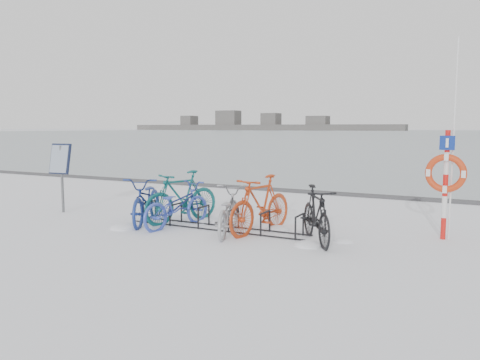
{
  "coord_description": "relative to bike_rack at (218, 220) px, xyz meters",
  "views": [
    {
      "loc": [
        4.79,
        -8.42,
        2.14
      ],
      "look_at": [
        0.21,
        0.6,
        0.98
      ],
      "focal_mm": 35.0,
      "sensor_mm": 36.0,
      "label": 1
    }
  ],
  "objects": [
    {
      "name": "bike_0",
      "position": [
        -1.76,
        -0.13,
        0.36
      ],
      "size": [
        1.48,
        2.18,
        1.08
      ],
      "primitive_type": "imported",
      "rotation": [
        0.0,
        0.0,
        0.41
      ],
      "color": "navy",
      "rests_on": "ground"
    },
    {
      "name": "snow_drifts",
      "position": [
        0.29,
        -0.22,
        -0.18
      ],
      "size": [
        4.93,
        1.89,
        0.2
      ],
      "color": "white",
      "rests_on": "ground"
    },
    {
      "name": "bike_5",
      "position": [
        2.18,
        -0.15,
        0.36
      ],
      "size": [
        1.4,
        1.79,
        1.08
      ],
      "primitive_type": "imported",
      "rotation": [
        0.0,
        0.0,
        0.57
      ],
      "color": "black",
      "rests_on": "ground"
    },
    {
      "name": "quay_edge",
      "position": [
        0.0,
        5.9,
        -0.13
      ],
      "size": [
        400.0,
        0.25,
        0.1
      ],
      "primitive_type": "cube",
      "color": "#3F3F42",
      "rests_on": "ground"
    },
    {
      "name": "bike_4",
      "position": [
        0.92,
        0.12,
        0.42
      ],
      "size": [
        0.97,
        2.07,
        1.2
      ],
      "primitive_type": "imported",
      "rotation": [
        0.0,
        0.0,
        -0.21
      ],
      "color": "#B73A15",
      "rests_on": "ground"
    },
    {
      "name": "lifebuoy_station",
      "position": [
        4.29,
        1.08,
        1.09
      ],
      "size": [
        0.73,
        0.22,
        3.78
      ],
      "color": "red",
      "rests_on": "ground"
    },
    {
      "name": "ground",
      "position": [
        0.0,
        0.0,
        -0.18
      ],
      "size": [
        900.0,
        900.0,
        0.0
      ],
      "primitive_type": "plane",
      "color": "white",
      "rests_on": "ground"
    },
    {
      "name": "info_board",
      "position": [
        -4.43,
        -0.12,
        1.06
      ],
      "size": [
        0.59,
        0.27,
        1.72
      ],
      "rotation": [
        0.0,
        0.0,
        0.09
      ],
      "color": "#595B5E",
      "rests_on": "ground"
    },
    {
      "name": "bike_rack",
      "position": [
        0.0,
        0.0,
        0.0
      ],
      "size": [
        4.0,
        0.48,
        0.46
      ],
      "color": "black",
      "rests_on": "ground"
    },
    {
      "name": "bike_3",
      "position": [
        0.38,
        -0.28,
        0.3
      ],
      "size": [
        1.17,
        1.95,
        0.97
      ],
      "primitive_type": "imported",
      "rotation": [
        0.0,
        0.0,
        3.45
      ],
      "color": "#929599",
      "rests_on": "ground"
    },
    {
      "name": "bike_2",
      "position": [
        -0.91,
        -0.2,
        0.31
      ],
      "size": [
        1.0,
        1.97,
        0.99
      ],
      "primitive_type": "imported",
      "rotation": [
        0.0,
        0.0,
        2.95
      ],
      "color": "#354BB5",
      "rests_on": "ground"
    },
    {
      "name": "bike_1",
      "position": [
        -1.11,
        0.29,
        0.41
      ],
      "size": [
        1.2,
        2.05,
        1.19
      ],
      "primitive_type": "imported",
      "rotation": [
        0.0,
        0.0,
        -0.35
      ],
      "color": "#11575A",
      "rests_on": "ground"
    },
    {
      "name": "ice_sheet",
      "position": [
        0.0,
        155.0,
        -0.17
      ],
      "size": [
        400.0,
        298.0,
        0.02
      ],
      "primitive_type": "cube",
      "color": "#AAB7C0",
      "rests_on": "ground"
    },
    {
      "name": "shoreline",
      "position": [
        -122.02,
        260.0,
        2.61
      ],
      "size": [
        180.0,
        12.0,
        9.5
      ],
      "color": "#484848",
      "rests_on": "ground"
    }
  ]
}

